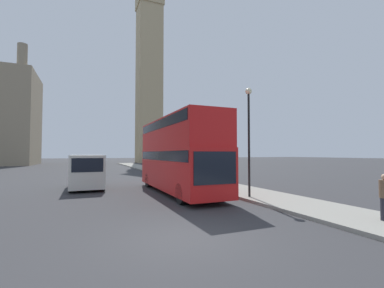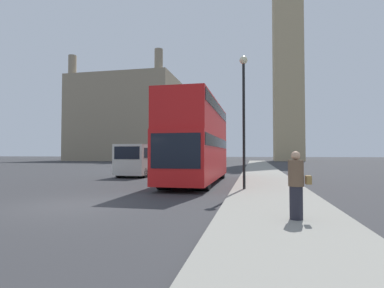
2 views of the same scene
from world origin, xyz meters
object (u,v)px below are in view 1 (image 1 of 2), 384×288
object	(u,v)px
white_van	(87,171)
red_double_decker_bus	(178,152)
clock_tower	(149,45)
street_lamp	(249,125)

from	to	relation	value
white_van	red_double_decker_bus	bearing A→B (deg)	-39.83
clock_tower	street_lamp	world-z (taller)	clock_tower
red_double_decker_bus	white_van	world-z (taller)	red_double_decker_bus
clock_tower	red_double_decker_bus	xyz separation A→B (m)	(-11.15, -55.81, -30.89)
red_double_decker_bus	white_van	distance (m)	7.03
white_van	street_lamp	bearing A→B (deg)	-44.92
clock_tower	street_lamp	size ratio (longest dim) A/B	10.95
clock_tower	street_lamp	xyz separation A→B (m)	(-8.35, -59.48, -29.44)
clock_tower	red_double_decker_bus	size ratio (longest dim) A/B	6.48
red_double_decker_bus	street_lamp	xyz separation A→B (m)	(2.81, -3.66, 1.46)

